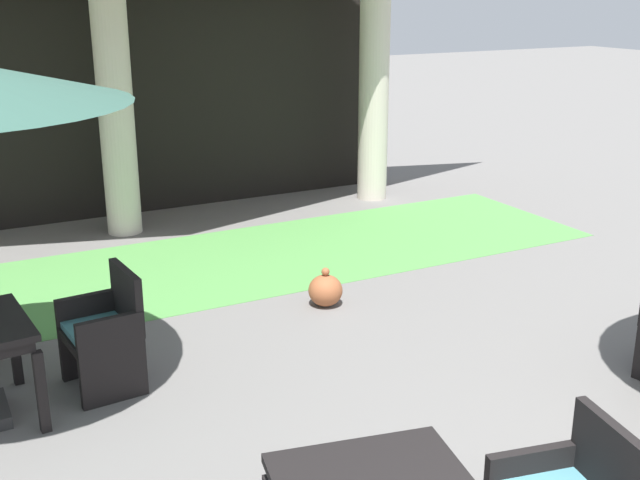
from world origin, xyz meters
name	(u,v)px	position (x,y,z in m)	size (l,w,h in m)	color
lawn_strip	(166,273)	(0.00, 7.12, 0.00)	(10.38, 2.36, 0.01)	#519347
patio_chair_mid_left_east	(105,335)	(-1.17, 4.85, 0.44)	(0.56, 0.64, 0.94)	black
terracotta_urn	(325,290)	(1.12, 5.50, 0.16)	(0.34, 0.34, 0.39)	#9E5633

